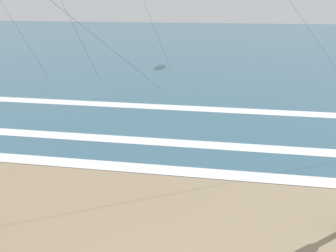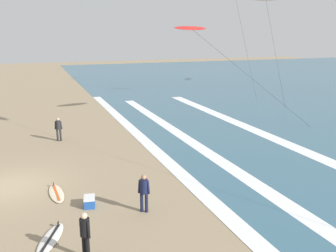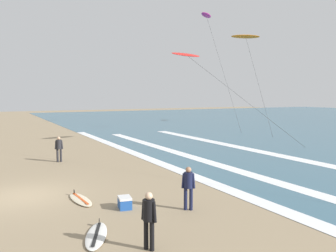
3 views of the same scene
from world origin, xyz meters
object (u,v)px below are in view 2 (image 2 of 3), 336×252
(surfer_right_near, at_px, (85,231))
(surfboard_near_water, at_px, (56,193))
(surfer_foreground_main, at_px, (58,127))
(cooler_box, at_px, (90,202))
(kite_red_high_left, at_px, (191,29))
(surfboard_left_pile, at_px, (51,239))
(surfer_mid_group, at_px, (144,190))

(surfer_right_near, height_order, surfboard_near_water, surfer_right_near)
(surfer_right_near, height_order, surfer_foreground_main, same)
(surfer_right_near, distance_m, cooler_box, 3.70)
(surfer_right_near, relative_size, surfer_foreground_main, 1.00)
(surfer_right_near, distance_m, surfboard_near_water, 5.40)
(surfer_right_near, relative_size, surfboard_near_water, 0.75)
(surfer_foreground_main, bearing_deg, surfboard_near_water, -5.28)
(surfboard_near_water, height_order, cooler_box, cooler_box)
(surfer_foreground_main, xyz_separation_m, kite_red_high_left, (-2.57, 10.81, 6.46))
(cooler_box, bearing_deg, surfboard_left_pile, -39.25)
(surfboard_left_pile, bearing_deg, surfer_foreground_main, 174.24)
(surfer_right_near, xyz_separation_m, surfer_mid_group, (-2.32, 2.65, 0.00))
(surfer_foreground_main, relative_size, surfboard_near_water, 0.75)
(surfer_mid_group, xyz_separation_m, surfboard_near_water, (-2.97, -3.22, -0.91))
(surfer_foreground_main, bearing_deg, surfer_right_near, -0.95)
(surfer_foreground_main, xyz_separation_m, cooler_box, (10.37, 0.42, -0.74))
(surfer_foreground_main, bearing_deg, kite_red_high_left, 103.40)
(surfer_right_near, relative_size, surfboard_left_pile, 0.74)
(surfer_mid_group, bearing_deg, surfer_foreground_main, -168.24)
(surfer_right_near, height_order, kite_red_high_left, kite_red_high_left)
(surfer_foreground_main, distance_m, surfboard_near_water, 8.73)
(surfboard_near_water, bearing_deg, surfer_right_near, 6.11)
(surfer_foreground_main, height_order, surfboard_left_pile, surfer_foreground_main)
(kite_red_high_left, bearing_deg, surfer_foreground_main, -76.60)
(surfer_right_near, xyz_separation_m, cooler_box, (-3.57, 0.65, -0.74))
(kite_red_high_left, bearing_deg, surfboard_near_water, -45.98)
(surfer_foreground_main, height_order, cooler_box, surfer_foreground_main)
(surfboard_near_water, bearing_deg, surfer_mid_group, 47.27)
(surfer_right_near, xyz_separation_m, kite_red_high_left, (-16.51, 11.04, 6.46))
(surfer_mid_group, relative_size, kite_red_high_left, 0.17)
(surfer_mid_group, bearing_deg, surfboard_left_pile, -77.62)
(surfer_right_near, xyz_separation_m, surfer_foreground_main, (-13.94, 0.23, 0.00))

